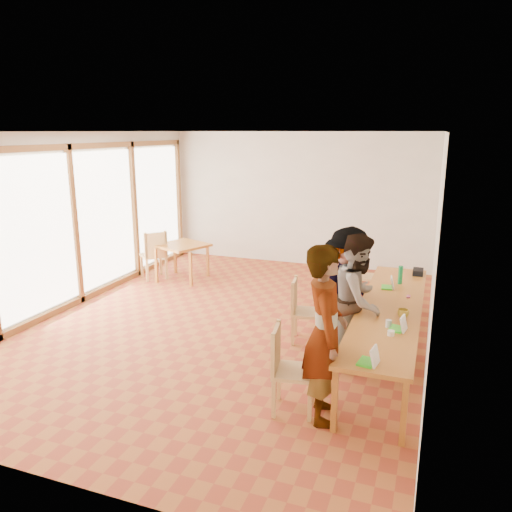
{
  "coord_description": "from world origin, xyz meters",
  "views": [
    {
      "loc": [
        2.97,
        -6.96,
        3.01
      ],
      "look_at": [
        0.37,
        0.18,
        1.1
      ],
      "focal_mm": 35.0,
      "sensor_mm": 36.0,
      "label": 1
    }
  ],
  "objects": [
    {
      "name": "chair_mid",
      "position": [
        1.23,
        -0.31,
        0.57
      ],
      "size": [
        0.5,
        0.5,
        0.5
      ],
      "rotation": [
        0.0,
        0.0,
        0.16
      ],
      "color": "#E0B470",
      "rests_on": "ground"
    },
    {
      "name": "pink_phone",
      "position": [
        2.7,
        0.0,
        0.76
      ],
      "size": [
        0.05,
        0.1,
        0.01
      ],
      "primitive_type": "cube",
      "color": "#DA4980",
      "rests_on": "communal_table"
    },
    {
      "name": "ground",
      "position": [
        0.0,
        0.0,
        0.0
      ],
      "size": [
        8.0,
        8.0,
        0.0
      ],
      "primitive_type": "plane",
      "color": "#A75728",
      "rests_on": "ground"
    },
    {
      "name": "laptop_mid",
      "position": [
        2.68,
        -1.28,
        0.8
      ],
      "size": [
        0.21,
        0.24,
        0.18
      ],
      "rotation": [
        0.0,
        0.0,
        -0.16
      ],
      "color": "#3DD726",
      "rests_on": "communal_table"
    },
    {
      "name": "chair_far",
      "position": [
        1.45,
        0.7,
        0.57
      ],
      "size": [
        0.43,
        0.43,
        0.49
      ],
      "rotation": [
        0.0,
        0.0,
        -0.0
      ],
      "color": "#E0B470",
      "rests_on": "ground"
    },
    {
      "name": "black_pouch",
      "position": [
        2.78,
        1.23,
        0.8
      ],
      "size": [
        0.16,
        0.26,
        0.09
      ],
      "primitive_type": "cube",
      "color": "black",
      "rests_on": "communal_table"
    },
    {
      "name": "ceiling",
      "position": [
        0.0,
        0.0,
        3.02
      ],
      "size": [
        6.0,
        8.0,
        0.04
      ],
      "primitive_type": "cube",
      "color": "white",
      "rests_on": "wall_back"
    },
    {
      "name": "chair_empty",
      "position": [
        1.77,
        1.86,
        0.57
      ],
      "size": [
        0.45,
        0.45,
        0.49
      ],
      "rotation": [
        0.0,
        0.0,
        0.04
      ],
      "color": "#E0B470",
      "rests_on": "ground"
    },
    {
      "name": "laptop_far",
      "position": [
        2.41,
        0.32,
        0.8
      ],
      "size": [
        0.2,
        0.23,
        0.18
      ],
      "rotation": [
        0.0,
        0.0,
        0.09
      ],
      "color": "#3DD726",
      "rests_on": "communal_table"
    },
    {
      "name": "window_wall",
      "position": [
        -2.96,
        0.0,
        1.5
      ],
      "size": [
        0.1,
        8.0,
        3.0
      ],
      "primitive_type": "cube",
      "color": "white",
      "rests_on": "ground"
    },
    {
      "name": "wall_front",
      "position": [
        0.0,
        -4.0,
        1.5
      ],
      "size": [
        6.0,
        0.1,
        3.0
      ],
      "primitive_type": "cube",
      "color": "beige",
      "rests_on": "ground"
    },
    {
      "name": "person_near",
      "position": [
        1.99,
        -2.17,
        0.96
      ],
      "size": [
        0.65,
        0.8,
        1.92
      ],
      "primitive_type": "imported",
      "rotation": [
        0.0,
        0.0,
        1.87
      ],
      "color": "gray",
      "rests_on": "ground"
    },
    {
      "name": "communal_table",
      "position": [
        2.5,
        -0.47,
        0.7
      ],
      "size": [
        0.8,
        4.0,
        0.75
      ],
      "color": "#BB7129",
      "rests_on": "ground"
    },
    {
      "name": "person_far",
      "position": [
        1.9,
        -0.34,
        0.88
      ],
      "size": [
        1.03,
        1.29,
        1.75
      ],
      "primitive_type": "imported",
      "rotation": [
        0.0,
        0.0,
        1.19
      ],
      "color": "gray",
      "rests_on": "ground"
    },
    {
      "name": "person_mid",
      "position": [
        2.11,
        -0.75,
        0.88
      ],
      "size": [
        0.8,
        0.96,
        1.76
      ],
      "primitive_type": "imported",
      "rotation": [
        0.0,
        0.0,
        1.39
      ],
      "color": "gray",
      "rests_on": "ground"
    },
    {
      "name": "green_bottle",
      "position": [
        2.54,
        0.61,
        0.89
      ],
      "size": [
        0.07,
        0.07,
        0.28
      ],
      "primitive_type": "cylinder",
      "color": "#13823F",
      "rests_on": "communal_table"
    },
    {
      "name": "chair_spare",
      "position": [
        -2.42,
        1.71,
        0.63
      ],
      "size": [
        0.67,
        0.67,
        0.54
      ],
      "rotation": [
        0.0,
        0.0,
        2.4
      ],
      "color": "#E0B470",
      "rests_on": "ground"
    },
    {
      "name": "laptop_near",
      "position": [
        2.48,
        -2.28,
        0.8
      ],
      "size": [
        0.22,
        0.24,
        0.18
      ],
      "rotation": [
        0.0,
        0.0,
        -0.15
      ],
      "color": "#3DD726",
      "rests_on": "communal_table"
    },
    {
      "name": "wall_right",
      "position": [
        3.0,
        0.0,
        1.5
      ],
      "size": [
        0.1,
        8.0,
        3.0
      ],
      "primitive_type": "cube",
      "color": "beige",
      "rests_on": "ground"
    },
    {
      "name": "side_table",
      "position": [
        -1.89,
        1.9,
        0.67
      ],
      "size": [
        0.9,
        0.9,
        0.75
      ],
      "rotation": [
        0.0,
        0.0,
        -0.39
      ],
      "color": "#BB7129",
      "rests_on": "ground"
    },
    {
      "name": "wall_back",
      "position": [
        0.0,
        4.0,
        1.5
      ],
      "size": [
        6.0,
        0.1,
        3.0
      ],
      "primitive_type": "cube",
      "color": "beige",
      "rests_on": "ground"
    },
    {
      "name": "chair_near",
      "position": [
        1.56,
        -2.18,
        0.59
      ],
      "size": [
        0.52,
        0.52,
        0.52
      ],
      "rotation": [
        0.0,
        0.0,
        0.16
      ],
      "color": "#E0B470",
      "rests_on": "ground"
    },
    {
      "name": "yellow_mug",
      "position": [
        2.69,
        -0.86,
        0.8
      ],
      "size": [
        0.16,
        0.16,
        0.11
      ],
      "primitive_type": "imported",
      "rotation": [
        0.0,
        0.0,
        0.15
      ],
      "color": "gold",
      "rests_on": "communal_table"
    },
    {
      "name": "condiment_cup",
      "position": [
        2.6,
        -1.48,
        0.78
      ],
      "size": [
        0.08,
        0.08,
        0.06
      ],
      "primitive_type": "cylinder",
      "color": "white",
      "rests_on": "communal_table"
    },
    {
      "name": "clear_glass",
      "position": [
        2.55,
        -1.23,
        0.8
      ],
      "size": [
        0.07,
        0.07,
        0.09
      ],
      "primitive_type": "cylinder",
      "color": "silver",
      "rests_on": "communal_table"
    }
  ]
}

